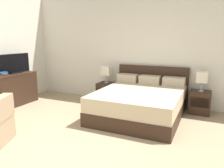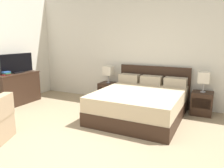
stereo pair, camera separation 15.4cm
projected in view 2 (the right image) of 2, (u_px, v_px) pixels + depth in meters
ground_plane at (61, 162)px, 2.98m from camera, size 9.62×9.62×0.00m
wall_back at (142, 47)px, 5.52m from camera, size 7.34×0.06×2.90m
bed at (141, 102)px, 4.68m from camera, size 1.76×2.03×0.99m
nightstand_left at (108, 92)px, 5.84m from camera, size 0.44×0.43×0.50m
nightstand_right at (202, 103)px, 4.82m from camera, size 0.44×0.43×0.50m
table_lamp_left at (108, 71)px, 5.73m from camera, size 0.23×0.23×0.45m
table_lamp_right at (204, 78)px, 4.71m from camera, size 0.23×0.23×0.45m
dresser at (17, 88)px, 5.60m from camera, size 0.50×1.17×0.80m
tv at (17, 64)px, 5.53m from camera, size 0.18×0.96×0.49m
book_red_cover at (5, 74)px, 5.23m from camera, size 0.20×0.18×0.03m
book_blue_cover at (4, 73)px, 5.24m from camera, size 0.28×0.19×0.03m
book_small_top at (5, 72)px, 5.22m from camera, size 0.23×0.19×0.03m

